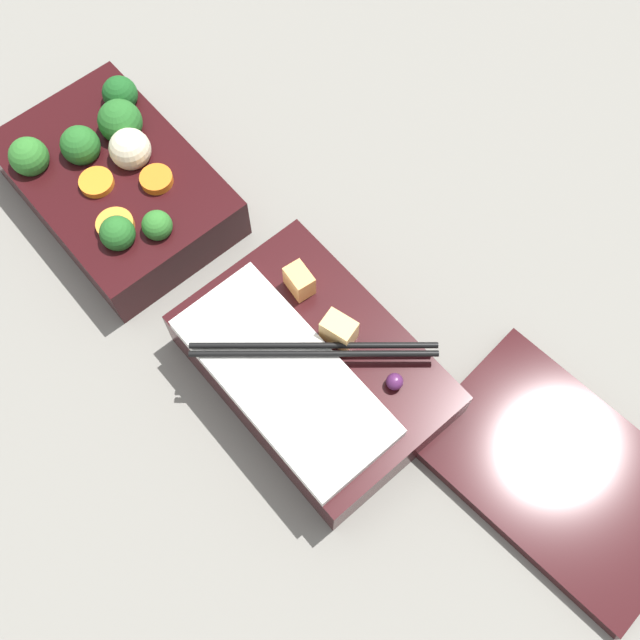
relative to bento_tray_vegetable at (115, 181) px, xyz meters
The scene contains 4 objects.
ground_plane 0.13m from the bento_tray_vegetable, ahead, with size 3.00×3.00×0.00m, color slate.
bento_tray_vegetable is the anchor object (origin of this frame).
bento_tray_rice 0.26m from the bento_tray_vegetable, ahead, with size 0.22×0.16×0.08m.
bento_lid 0.47m from the bento_tray_vegetable, 14.78° to the left, with size 0.21×0.14×0.01m, color black.
Camera 1 is at (0.30, -0.13, 0.61)m, focal length 42.00 mm.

